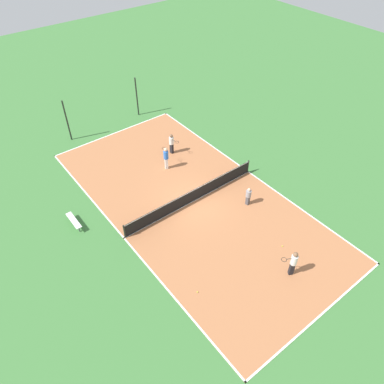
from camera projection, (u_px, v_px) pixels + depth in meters
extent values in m
plane|color=#3D7538|center=(192.00, 202.00, 25.25)|extent=(80.00, 80.00, 0.00)
cube|color=#AD6B42|center=(192.00, 202.00, 25.25)|extent=(10.64, 21.39, 0.02)
cube|color=white|center=(124.00, 238.00, 22.84)|extent=(0.10, 21.39, 0.00)
cube|color=white|center=(248.00, 172.00, 27.64)|extent=(0.10, 21.39, 0.00)
cube|color=white|center=(320.00, 315.00, 18.99)|extent=(10.64, 0.10, 0.00)
cube|color=white|center=(115.00, 133.00, 31.49)|extent=(10.64, 0.10, 0.00)
cube|color=white|center=(192.00, 202.00, 25.24)|extent=(10.64, 0.10, 0.00)
cylinder|color=black|center=(124.00, 231.00, 22.53)|extent=(0.10, 0.10, 1.06)
cylinder|color=black|center=(248.00, 166.00, 27.24)|extent=(0.10, 0.10, 1.06)
cube|color=black|center=(192.00, 196.00, 24.90)|extent=(10.34, 0.03, 1.01)
cube|color=white|center=(192.00, 191.00, 24.59)|extent=(10.34, 0.04, 0.06)
cube|color=silver|center=(74.00, 220.00, 23.38)|extent=(0.36, 1.67, 0.04)
cylinder|color=#4C4C51|center=(79.00, 229.00, 23.13)|extent=(0.08, 0.08, 0.41)
cylinder|color=#4C4C51|center=(70.00, 217.00, 23.94)|extent=(0.08, 0.08, 0.41)
cube|color=#4C4C51|center=(248.00, 200.00, 24.86)|extent=(0.29, 0.25, 0.68)
cylinder|color=gray|center=(249.00, 194.00, 24.48)|extent=(0.42, 0.42, 0.48)
sphere|color=beige|center=(249.00, 190.00, 24.25)|extent=(0.20, 0.20, 0.20)
cube|color=black|center=(172.00, 148.00, 29.12)|extent=(0.23, 0.28, 0.85)
cylinder|color=silver|center=(171.00, 141.00, 28.64)|extent=(0.41, 0.41, 0.59)
sphere|color=brown|center=(171.00, 136.00, 28.36)|extent=(0.25, 0.25, 0.25)
cylinder|color=#262626|center=(174.00, 141.00, 28.37)|extent=(0.07, 0.28, 0.03)
torus|color=black|center=(177.00, 142.00, 28.23)|extent=(0.34, 0.34, 0.02)
cube|color=white|center=(166.00, 163.00, 27.64)|extent=(0.28, 0.31, 0.91)
cylinder|color=blue|center=(166.00, 155.00, 27.13)|extent=(0.47, 0.47, 0.64)
sphere|color=beige|center=(166.00, 150.00, 26.82)|extent=(0.27, 0.27, 0.27)
cylinder|color=#262626|center=(165.00, 151.00, 27.25)|extent=(0.13, 0.27, 0.03)
torus|color=black|center=(164.00, 148.00, 27.45)|extent=(0.40, 0.40, 0.02)
cube|color=black|center=(292.00, 269.00, 20.59)|extent=(0.32, 0.29, 0.91)
cylinder|color=white|center=(294.00, 260.00, 20.08)|extent=(0.49, 0.49, 0.63)
sphere|color=brown|center=(296.00, 255.00, 19.77)|extent=(0.27, 0.27, 0.27)
cylinder|color=#262626|center=(289.00, 259.00, 19.93)|extent=(0.26, 0.16, 0.03)
torus|color=black|center=(284.00, 260.00, 19.89)|extent=(0.41, 0.41, 0.02)
sphere|color=#CCE033|center=(197.00, 292.00, 19.97)|extent=(0.07, 0.07, 0.07)
sphere|color=#CCE033|center=(282.00, 246.00, 22.32)|extent=(0.07, 0.07, 0.07)
cylinder|color=black|center=(67.00, 121.00, 29.65)|extent=(0.12, 0.12, 3.51)
cylinder|color=black|center=(137.00, 97.00, 32.61)|extent=(0.12, 0.12, 3.51)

